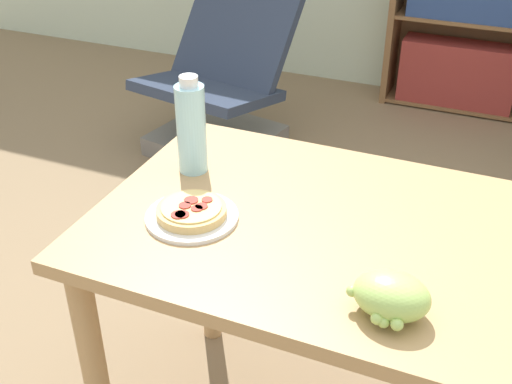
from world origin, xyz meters
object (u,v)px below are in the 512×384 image
grape_bunch (391,296)px  lounge_chair_near (221,95)px  drink_bottle (191,127)px  pizza_on_plate (192,213)px

grape_bunch → lounge_chair_near: bearing=124.0°
lounge_chair_near → drink_bottle: bearing=-55.3°
grape_bunch → drink_bottle: drink_bottle is taller
drink_bottle → lounge_chair_near: bearing=113.5°
pizza_on_plate → drink_bottle: bearing=116.6°
pizza_on_plate → drink_bottle: drink_bottle is taller
drink_bottle → lounge_chair_near: drink_bottle is taller
pizza_on_plate → lounge_chair_near: 1.91m
pizza_on_plate → grape_bunch: grape_bunch is taller
drink_bottle → grape_bunch: bearing=-30.1°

